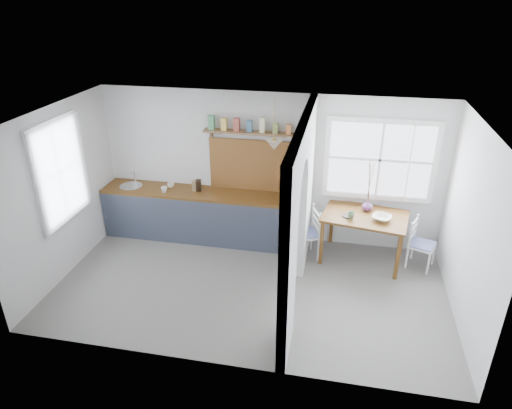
% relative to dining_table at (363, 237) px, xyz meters
% --- Properties ---
extents(floor, '(5.80, 3.20, 0.01)m').
position_rel_dining_table_xyz_m(floor, '(-1.64, -1.12, -0.41)').
color(floor, slate).
rests_on(floor, ground).
extents(ceiling, '(5.80, 3.20, 0.01)m').
position_rel_dining_table_xyz_m(ceiling, '(-1.64, -1.12, 2.19)').
color(ceiling, silver).
rests_on(ceiling, walls).
extents(walls, '(5.81, 3.21, 2.60)m').
position_rel_dining_table_xyz_m(walls, '(-1.64, -1.12, 0.89)').
color(walls, silver).
rests_on(walls, floor).
extents(partition, '(0.12, 3.20, 2.60)m').
position_rel_dining_table_xyz_m(partition, '(-0.94, -1.06, 1.04)').
color(partition, silver).
rests_on(partition, floor).
extents(kitchen_window, '(0.10, 1.16, 1.50)m').
position_rel_dining_table_xyz_m(kitchen_window, '(-4.51, -1.12, 1.24)').
color(kitchen_window, white).
rests_on(kitchen_window, walls).
extents(nook_window, '(1.76, 0.10, 1.30)m').
position_rel_dining_table_xyz_m(nook_window, '(0.16, 0.44, 1.19)').
color(nook_window, white).
rests_on(nook_window, walls).
extents(counter, '(3.50, 0.60, 0.90)m').
position_rel_dining_table_xyz_m(counter, '(-2.77, 0.21, 0.05)').
color(counter, brown).
rests_on(counter, floor).
extents(sink, '(0.40, 0.40, 0.02)m').
position_rel_dining_table_xyz_m(sink, '(-4.07, 0.18, 0.48)').
color(sink, silver).
rests_on(sink, counter).
extents(backsplash, '(1.65, 0.03, 0.90)m').
position_rel_dining_table_xyz_m(backsplash, '(-1.85, 0.46, 0.94)').
color(backsplash, brown).
rests_on(backsplash, walls).
extents(shelf, '(1.75, 0.20, 0.21)m').
position_rel_dining_table_xyz_m(shelf, '(-1.85, 0.37, 1.60)').
color(shelf, olive).
rests_on(shelf, walls).
extents(pendant_lamp, '(0.26, 0.26, 0.16)m').
position_rel_dining_table_xyz_m(pendant_lamp, '(-1.49, 0.03, 1.47)').
color(pendant_lamp, beige).
rests_on(pendant_lamp, ceiling).
extents(utensil_rail, '(0.02, 0.50, 0.02)m').
position_rel_dining_table_xyz_m(utensil_rail, '(-1.03, -0.22, 1.04)').
color(utensil_rail, silver).
rests_on(utensil_rail, partition).
extents(dining_table, '(1.43, 1.08, 0.82)m').
position_rel_dining_table_xyz_m(dining_table, '(0.00, 0.00, 0.00)').
color(dining_table, brown).
rests_on(dining_table, floor).
extents(chair_left, '(0.52, 0.52, 0.88)m').
position_rel_dining_table_xyz_m(chair_left, '(-0.93, -0.09, 0.03)').
color(chair_left, white).
rests_on(chair_left, floor).
extents(chair_right, '(0.49, 0.49, 0.82)m').
position_rel_dining_table_xyz_m(chair_right, '(0.93, -0.04, 0.00)').
color(chair_right, white).
rests_on(chair_right, floor).
extents(kettle, '(0.21, 0.18, 0.21)m').
position_rel_dining_table_xyz_m(kettle, '(-1.17, 0.11, 0.60)').
color(kettle, white).
rests_on(kettle, counter).
extents(mug_a, '(0.13, 0.13, 0.10)m').
position_rel_dining_table_xyz_m(mug_a, '(-3.39, 0.04, 0.54)').
color(mug_a, silver).
rests_on(mug_a, counter).
extents(mug_b, '(0.15, 0.15, 0.09)m').
position_rel_dining_table_xyz_m(mug_b, '(-3.36, 0.26, 0.54)').
color(mug_b, white).
rests_on(mug_b, counter).
extents(knife_block, '(0.11, 0.14, 0.19)m').
position_rel_dining_table_xyz_m(knife_block, '(-2.83, 0.23, 0.59)').
color(knife_block, black).
rests_on(knife_block, counter).
extents(jar, '(0.13, 0.13, 0.18)m').
position_rel_dining_table_xyz_m(jar, '(-2.89, 0.21, 0.58)').
color(jar, olive).
rests_on(jar, counter).
extents(towel_magenta, '(0.02, 0.03, 0.48)m').
position_rel_dining_table_xyz_m(towel_magenta, '(-1.06, -0.14, -0.13)').
color(towel_magenta, '#C63877').
rests_on(towel_magenta, counter).
extents(towel_orange, '(0.02, 0.03, 0.45)m').
position_rel_dining_table_xyz_m(towel_orange, '(-1.06, -0.19, -0.16)').
color(towel_orange, '#BB4A0D').
rests_on(towel_orange, counter).
extents(bowl, '(0.37, 0.37, 0.07)m').
position_rel_dining_table_xyz_m(bowl, '(0.24, -0.11, 0.44)').
color(bowl, white).
rests_on(bowl, dining_table).
extents(table_cup, '(0.14, 0.14, 0.10)m').
position_rel_dining_table_xyz_m(table_cup, '(-0.23, -0.16, 0.46)').
color(table_cup, '#587559').
rests_on(table_cup, dining_table).
extents(plate, '(0.20, 0.20, 0.01)m').
position_rel_dining_table_xyz_m(plate, '(-0.27, -0.09, 0.42)').
color(plate, black).
rests_on(plate, dining_table).
extents(vase, '(0.19, 0.19, 0.18)m').
position_rel_dining_table_xyz_m(vase, '(0.03, 0.18, 0.50)').
color(vase, '#5E3469').
rests_on(vase, dining_table).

